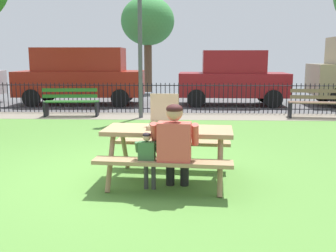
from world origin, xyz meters
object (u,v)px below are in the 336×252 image
(parked_car_left, at_px, (81,75))
(parked_car_center, at_px, (233,78))
(park_bench_center, at_px, (71,103))
(adult_at_table, at_px, (175,144))
(picnic_table_foreground, at_px, (168,140))
(lamp_post_walkway, at_px, (140,19))
(pizza_box_open, at_px, (164,119))
(far_tree_midleft, at_px, (148,22))
(child_at_table, at_px, (148,156))
(park_bench_right, at_px, (317,104))

(parked_car_left, xyz_separation_m, parked_car_center, (5.61, -0.00, -0.09))
(park_bench_center, distance_m, parked_car_left, 3.10)
(parked_car_center, bearing_deg, adult_at_table, -101.22)
(picnic_table_foreground, height_order, lamp_post_walkway, lamp_post_walkway)
(pizza_box_open, distance_m, far_tree_midleft, 14.50)
(child_at_table, height_order, park_bench_center, park_bench_center)
(pizza_box_open, xyz_separation_m, lamp_post_walkway, (-0.97, 5.75, 1.94))
(lamp_post_walkway, height_order, far_tree_midleft, lamp_post_walkway)
(picnic_table_foreground, bearing_deg, parked_car_left, 111.79)
(pizza_box_open, xyz_separation_m, park_bench_center, (-3.07, 5.93, -0.47))
(lamp_post_walkway, bearing_deg, park_bench_right, 1.93)
(lamp_post_walkway, bearing_deg, parked_car_left, 129.16)
(adult_at_table, distance_m, child_at_table, 0.39)
(lamp_post_walkway, relative_size, far_tree_midleft, 1.01)
(park_bench_right, relative_size, parked_car_left, 0.35)
(picnic_table_foreground, distance_m, parked_car_left, 9.73)
(parked_car_center, bearing_deg, lamp_post_walkway, -133.91)
(far_tree_midleft, bearing_deg, adult_at_table, -83.46)
(park_bench_center, distance_m, lamp_post_walkway, 3.20)
(adult_at_table, bearing_deg, parked_car_center, 78.78)
(child_at_table, bearing_deg, park_bench_center, 113.84)
(park_bench_right, xyz_separation_m, lamp_post_walkway, (-5.13, -0.17, 2.40))
(parked_car_center, height_order, far_tree_midleft, far_tree_midleft)
(picnic_table_foreground, bearing_deg, pizza_box_open, 121.90)
(child_at_table, bearing_deg, parked_car_center, 76.74)
(picnic_table_foreground, height_order, park_bench_right, park_bench_right)
(park_bench_center, bearing_deg, parked_car_center, 30.12)
(adult_at_table, relative_size, lamp_post_walkway, 0.25)
(adult_at_table, bearing_deg, picnic_table_foreground, 102.02)
(child_at_table, height_order, lamp_post_walkway, lamp_post_walkway)
(pizza_box_open, relative_size, lamp_post_walkway, 0.10)
(park_bench_center, relative_size, parked_car_center, 0.41)
(picnic_table_foreground, height_order, parked_car_left, parked_car_left)
(adult_at_table, height_order, far_tree_midleft, far_tree_midleft)
(park_bench_right, relative_size, parked_car_center, 0.41)
(park_bench_center, bearing_deg, child_at_table, -66.16)
(adult_at_table, bearing_deg, child_at_table, -179.86)
(pizza_box_open, distance_m, parked_car_left, 9.59)
(lamp_post_walkway, distance_m, parked_car_left, 4.42)
(adult_at_table, height_order, parked_car_center, parked_car_center)
(park_bench_center, relative_size, park_bench_right, 1.00)
(parked_car_center, relative_size, far_tree_midleft, 0.85)
(picnic_table_foreground, distance_m, park_bench_right, 7.30)
(park_bench_right, relative_size, lamp_post_walkway, 0.35)
(parked_car_left, bearing_deg, adult_at_table, -68.70)
(parked_car_center, distance_m, far_tree_midleft, 6.83)
(picnic_table_foreground, xyz_separation_m, parked_car_center, (2.00, 9.03, 0.41))
(lamp_post_walkway, xyz_separation_m, parked_car_left, (-2.57, 3.16, -1.72))
(park_bench_right, xyz_separation_m, parked_car_left, (-7.71, 2.98, 0.68))
(lamp_post_walkway, bearing_deg, picnic_table_foreground, -79.97)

